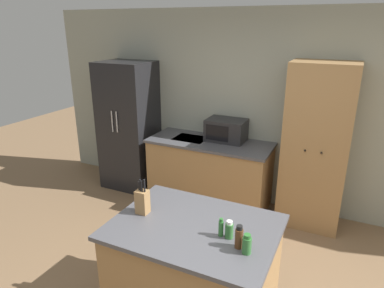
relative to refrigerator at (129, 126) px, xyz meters
name	(u,v)px	position (x,y,z in m)	size (l,w,h in m)	color
wall_back	(287,114)	(2.24, 0.34, 0.35)	(7.20, 0.06, 2.60)	#9EA393
refrigerator	(129,126)	(0.00, 0.00, 0.00)	(0.75, 0.65, 1.90)	black
back_counter	(209,172)	(1.32, -0.02, -0.49)	(1.66, 0.71, 0.91)	#9E7547
pantry_cabinet	(316,148)	(2.65, 0.05, 0.06)	(0.73, 0.55, 2.01)	#9E7547
kitchen_island	(194,275)	(2.01, -1.99, -0.47)	(1.26, 0.94, 0.94)	#9E7547
microwave	(226,130)	(1.50, 0.11, 0.11)	(0.51, 0.37, 0.29)	#232326
knife_block	(142,201)	(1.56, -2.00, 0.10)	(0.10, 0.09, 0.30)	#9E7547
spice_bottle_tall_dark	(229,230)	(2.31, -2.02, 0.06)	(0.06, 0.06, 0.14)	#337033
spice_bottle_short_red	(239,237)	(2.41, -2.10, 0.07)	(0.06, 0.06, 0.17)	#563319
spice_bottle_amber_oil	(247,244)	(2.47, -2.14, 0.06)	(0.06, 0.06, 0.14)	#337033
spice_bottle_green_herb	(221,228)	(2.25, -2.03, 0.06)	(0.04, 0.04, 0.14)	#337033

